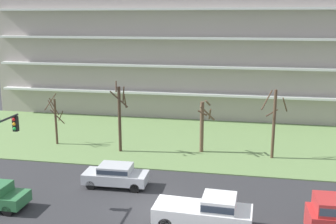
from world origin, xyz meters
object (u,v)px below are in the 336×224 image
at_px(tree_far_left, 56,119).
at_px(tree_center, 203,124).
at_px(tree_left, 120,116).
at_px(tree_right, 274,122).
at_px(pickup_white_near_left, 207,211).
at_px(sedan_silver_near_right, 116,174).

height_order(tree_far_left, tree_center, tree_center).
relative_size(tree_left, tree_center, 1.30).
height_order(tree_right, pickup_white_near_left, tree_right).
bearing_deg(sedan_silver_near_right, tree_right, -145.65).
height_order(tree_left, tree_center, tree_left).
bearing_deg(tree_center, sedan_silver_near_right, -121.88).
bearing_deg(tree_far_left, sedan_silver_near_right, -44.25).
distance_m(tree_left, sedan_silver_near_right, 7.75).
distance_m(tree_center, pickup_white_near_left, 12.96).
xyz_separation_m(tree_left, tree_right, (12.83, 0.73, -0.10)).
height_order(tree_left, pickup_white_near_left, tree_left).
bearing_deg(tree_right, tree_left, -176.75).
distance_m(tree_left, tree_right, 12.85).
bearing_deg(sedan_silver_near_right, tree_center, -123.17).
distance_m(pickup_white_near_left, sedan_silver_near_right, 8.09).
distance_m(tree_left, pickup_white_near_left, 14.63).
xyz_separation_m(tree_left, sedan_silver_near_right, (1.86, -7.13, -2.38)).
bearing_deg(tree_center, tree_left, -170.83).
relative_size(tree_right, sedan_silver_near_right, 1.31).
relative_size(tree_center, sedan_silver_near_right, 1.08).
xyz_separation_m(tree_center, sedan_silver_near_right, (-5.14, -8.26, -1.68)).
bearing_deg(tree_right, sedan_silver_near_right, -144.36).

